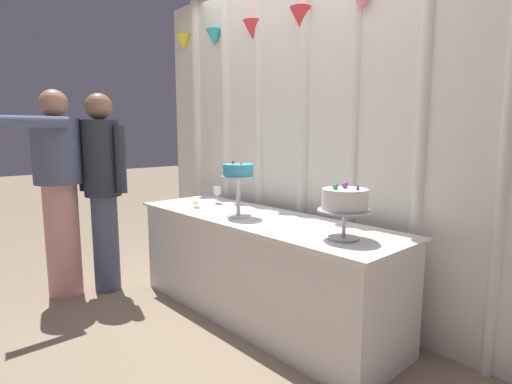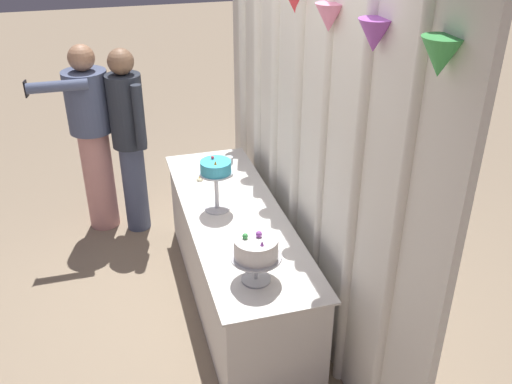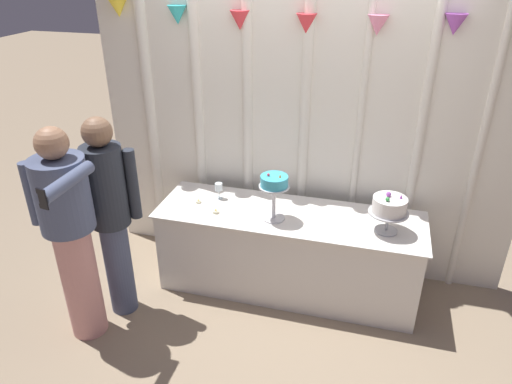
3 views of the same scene
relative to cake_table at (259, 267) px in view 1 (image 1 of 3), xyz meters
name	(u,v)px [view 1 (image 1 of 3)]	position (x,y,z in m)	size (l,w,h in m)	color
ground_plane	(249,320)	(0.00, -0.10, -0.36)	(24.00, 24.00, 0.00)	gray
draped_curtain	(297,132)	(-0.06, 0.45, 0.95)	(3.51, 0.16, 2.53)	white
cake_table	(259,267)	(0.00, 0.00, 0.00)	(2.13, 0.66, 0.72)	white
cake_display_nearleft	(238,176)	(-0.10, -0.10, 0.65)	(0.23, 0.23, 0.39)	silver
cake_display_nearright	(345,202)	(0.75, -0.06, 0.57)	(0.29, 0.29, 0.32)	#B2B2B7
wine_glass	(217,192)	(-0.63, 0.11, 0.46)	(0.06, 0.06, 0.14)	silver
tealight_far_left	(195,202)	(-0.77, -0.01, 0.37)	(0.05, 0.05, 0.03)	beige
tealight_near_left	(196,207)	(-0.57, -0.14, 0.37)	(0.05, 0.05, 0.04)	beige
guest_man_dark_suit	(103,183)	(-1.22, -0.60, 0.54)	(0.41, 0.39, 1.61)	#4C5675
guest_girl_blue_dress	(59,186)	(-1.35, -0.90, 0.53)	(0.52, 0.63, 1.63)	#D6938E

